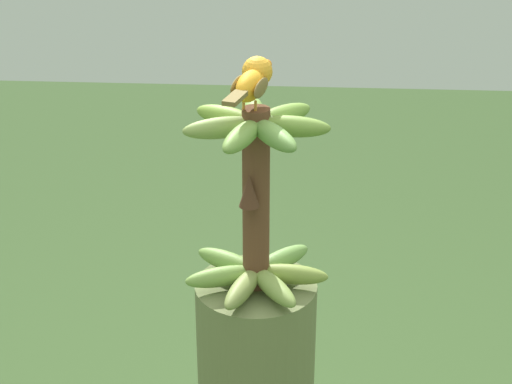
{
  "coord_description": "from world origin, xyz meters",
  "views": [
    {
      "loc": [
        1.37,
        0.09,
        1.76
      ],
      "look_at": [
        0.0,
        0.0,
        1.11
      ],
      "focal_mm": 59.69,
      "sensor_mm": 36.0,
      "label": 1
    }
  ],
  "objects": [
    {
      "name": "perched_bird",
      "position": [
        -0.01,
        -0.01,
        1.32
      ],
      "size": [
        0.19,
        0.08,
        0.08
      ],
      "color": "#C68933",
      "rests_on": "banana_bunch"
    },
    {
      "name": "banana_bunch",
      "position": [
        0.0,
        -0.0,
        1.1
      ],
      "size": [
        0.27,
        0.27,
        0.35
      ],
      "color": "brown",
      "rests_on": "banana_tree"
    }
  ]
}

